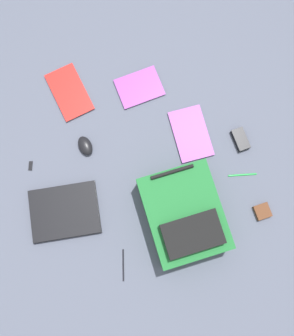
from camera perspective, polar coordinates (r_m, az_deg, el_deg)
ground_plane at (r=1.83m, az=-0.91°, el=-0.38°), size 3.68×3.68×0.00m
backpack at (r=1.73m, az=5.75°, el=-7.32°), size 0.36×0.44×0.21m
laptop at (r=1.84m, az=-12.66°, el=-6.60°), size 0.35×0.28×0.03m
book_red at (r=1.98m, az=-11.92°, el=11.40°), size 0.22×0.31×0.01m
book_blue at (r=1.88m, az=6.80°, el=5.29°), size 0.18×0.28×0.01m
book_comic at (r=1.95m, az=-1.19°, el=12.37°), size 0.25×0.20×0.01m
computer_mouse at (r=1.86m, az=-9.55°, el=3.42°), size 0.09×0.12×0.04m
power_brick at (r=1.91m, az=14.27°, el=4.31°), size 0.07×0.12×0.03m
pen_black at (r=1.89m, az=14.58°, el=-1.02°), size 0.14×0.03×0.01m
pen_blue at (r=1.81m, az=-3.70°, el=-14.80°), size 0.04×0.15×0.01m
earbud_pouch at (r=1.88m, az=17.44°, el=-6.43°), size 0.08×0.08×0.02m
usb_stick at (r=1.92m, az=-17.61°, el=0.34°), size 0.03×0.05×0.01m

